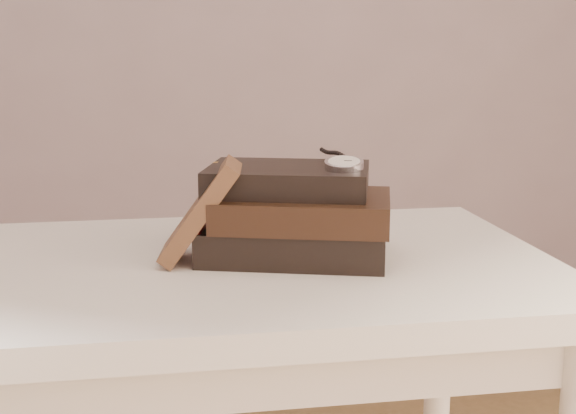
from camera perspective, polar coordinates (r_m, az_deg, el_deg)
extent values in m
cube|color=silver|center=(1.17, -5.47, -4.80)|extent=(1.00, 0.60, 0.04)
cube|color=white|center=(1.19, -5.42, -7.57)|extent=(0.88, 0.49, 0.08)
cylinder|color=white|center=(1.63, 10.58, -14.14)|extent=(0.05, 0.05, 0.71)
cube|color=black|center=(1.18, 0.48, -2.37)|extent=(0.31, 0.25, 0.05)
cube|color=beige|center=(1.18, 0.64, -2.37)|extent=(0.30, 0.24, 0.04)
cube|color=gold|center=(1.22, -5.43, -1.86)|extent=(0.01, 0.01, 0.05)
cube|color=maroon|center=(1.20, -5.65, -2.17)|extent=(0.06, 0.16, 0.05)
cube|color=black|center=(1.16, 1.09, -0.23)|extent=(0.29, 0.24, 0.04)
cube|color=beige|center=(1.16, 1.25, -0.23)|extent=(0.28, 0.22, 0.03)
cube|color=gold|center=(1.20, -4.57, 0.18)|extent=(0.01, 0.01, 0.05)
cube|color=black|center=(1.17, 0.01, 2.00)|extent=(0.27, 0.22, 0.04)
cube|color=beige|center=(1.17, 0.17, 1.99)|extent=(0.26, 0.21, 0.03)
cube|color=gold|center=(1.21, -5.18, 2.30)|extent=(0.01, 0.01, 0.04)
cube|color=#402718|center=(1.14, -6.28, -0.28)|extent=(0.13, 0.12, 0.15)
cylinder|color=silver|center=(1.13, 4.03, 3.02)|extent=(0.07, 0.07, 0.02)
cylinder|color=white|center=(1.13, 4.04, 3.27)|extent=(0.06, 0.06, 0.01)
torus|color=silver|center=(1.13, 4.03, 3.24)|extent=(0.06, 0.06, 0.01)
cylinder|color=silver|center=(1.16, 4.11, 3.26)|extent=(0.01, 0.01, 0.01)
cube|color=black|center=(1.14, 4.05, 3.38)|extent=(0.01, 0.02, 0.00)
cube|color=black|center=(1.13, 4.32, 3.32)|extent=(0.01, 0.00, 0.00)
sphere|color=black|center=(1.17, 4.02, 3.62)|extent=(0.01, 0.01, 0.01)
sphere|color=black|center=(1.18, 3.86, 3.73)|extent=(0.01, 0.01, 0.01)
sphere|color=black|center=(1.19, 3.69, 3.82)|extent=(0.01, 0.01, 0.01)
sphere|color=black|center=(1.19, 3.53, 3.88)|extent=(0.01, 0.01, 0.01)
sphere|color=black|center=(1.20, 3.36, 3.91)|extent=(0.01, 0.01, 0.01)
sphere|color=black|center=(1.21, 3.20, 3.91)|extent=(0.01, 0.01, 0.01)
sphere|color=black|center=(1.22, 3.04, 3.91)|extent=(0.01, 0.01, 0.01)
sphere|color=black|center=(1.23, 2.89, 3.92)|extent=(0.01, 0.01, 0.01)
sphere|color=black|center=(1.23, 2.73, 3.96)|extent=(0.01, 0.01, 0.01)
sphere|color=black|center=(1.24, 2.58, 4.04)|extent=(0.01, 0.01, 0.01)
sphere|color=black|center=(1.25, 2.43, 4.13)|extent=(0.01, 0.01, 0.01)
torus|color=silver|center=(1.27, -4.65, 1.01)|extent=(0.06, 0.03, 0.05)
torus|color=silver|center=(1.26, -2.06, 0.95)|extent=(0.06, 0.03, 0.05)
cylinder|color=silver|center=(1.26, -3.36, 1.13)|extent=(0.02, 0.01, 0.00)
cylinder|color=silver|center=(1.33, -5.15, 1.23)|extent=(0.04, 0.12, 0.03)
cylinder|color=silver|center=(1.31, -0.60, 1.14)|extent=(0.04, 0.12, 0.03)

